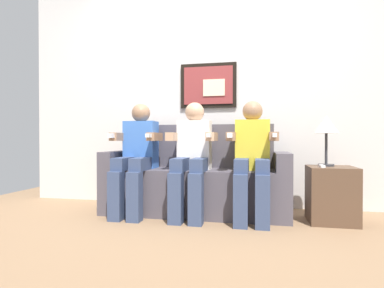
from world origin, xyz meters
name	(u,v)px	position (x,y,z in m)	size (l,w,h in m)	color
ground_plane	(189,221)	(0.00, 0.00, 0.00)	(5.49, 5.49, 0.00)	#8C6B4C
back_wall_assembly	(203,91)	(0.00, 0.76, 1.30)	(4.23, 0.10, 2.60)	silver
couch	(196,182)	(0.00, 0.33, 0.31)	(1.83, 0.58, 0.90)	#514C56
person_on_left	(137,153)	(-0.57, 0.16, 0.61)	(0.46, 0.56, 1.11)	#3F72CC
person_in_middle	(192,154)	(0.00, 0.16, 0.61)	(0.46, 0.56, 1.11)	white
person_on_right	(252,154)	(0.57, 0.16, 0.61)	(0.46, 0.56, 1.11)	yellow
side_table_right	(331,194)	(1.26, 0.22, 0.25)	(0.40, 0.40, 0.50)	brown
table_lamp	(326,127)	(1.23, 0.27, 0.86)	(0.22, 0.22, 0.46)	#333338
spare_remote_on_table	(322,166)	(1.16, 0.13, 0.51)	(0.04, 0.13, 0.02)	white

